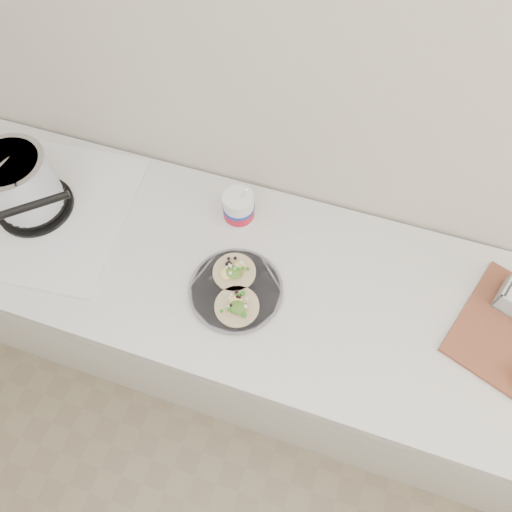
% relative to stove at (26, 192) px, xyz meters
% --- Properties ---
extents(counter, '(2.44, 0.66, 0.90)m').
position_rel_stove_xyz_m(counter, '(0.75, 0.01, -0.54)').
color(counter, silver).
rests_on(counter, ground).
extents(stove, '(0.64, 0.60, 0.28)m').
position_rel_stove_xyz_m(stove, '(0.00, 0.00, 0.00)').
color(stove, silver).
rests_on(stove, counter).
extents(taco_plate, '(0.28, 0.28, 0.04)m').
position_rel_stove_xyz_m(taco_plate, '(0.71, -0.08, -0.08)').
color(taco_plate, slate).
rests_on(taco_plate, counter).
extents(tub, '(0.10, 0.10, 0.22)m').
position_rel_stove_xyz_m(tub, '(0.64, 0.17, -0.02)').
color(tub, white).
rests_on(tub, counter).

